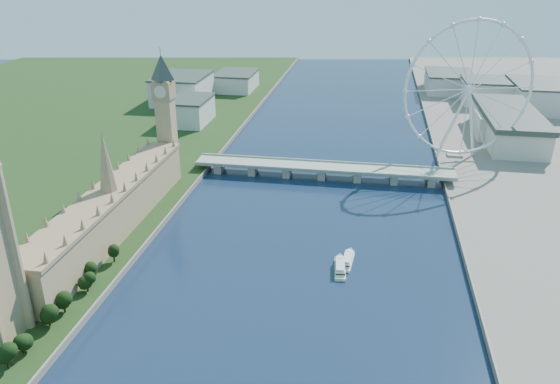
# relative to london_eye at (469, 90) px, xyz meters

# --- Properties ---
(tree_row) EXTENTS (7.73, 167.73, 19.61)m
(tree_row) POSITION_rel_london_eye_xyz_m (-232.98, -305.08, -58.58)
(tree_row) COLOR black
(tree_row) RESTS_ON ground
(parliament_range) EXTENTS (24.00, 200.00, 70.00)m
(parliament_range) POSITION_rel_london_eye_xyz_m (-247.98, -185.08, -49.04)
(parliament_range) COLOR tan
(parliament_range) RESTS_ON ground
(big_ben) EXTENTS (20.02, 20.02, 110.00)m
(big_ben) POSITION_rel_london_eye_xyz_m (-247.98, -77.08, -0.95)
(big_ben) COLOR tan
(big_ben) RESTS_ON ground
(westminster_bridge) EXTENTS (220.00, 22.00, 9.50)m
(westminster_bridge) POSITION_rel_london_eye_xyz_m (-119.98, -55.08, -60.89)
(westminster_bridge) COLOR gray
(westminster_bridge) RESTS_ON ground
(london_eye) EXTENTS (113.60, 39.12, 124.30)m
(london_eye) POSITION_rel_london_eye_xyz_m (0.00, 0.00, 0.00)
(london_eye) COLOR silver
(london_eye) RESTS_ON ground
(county_hall) EXTENTS (54.00, 144.00, 35.00)m
(county_hall) POSITION_rel_london_eye_xyz_m (55.02, 74.92, -67.52)
(county_hall) COLOR beige
(county_hall) RESTS_ON ground
(city_skyline) EXTENTS (505.00, 280.00, 32.00)m
(city_skyline) POSITION_rel_london_eye_xyz_m (-80.75, 205.00, -50.56)
(city_skyline) COLOR beige
(city_skyline) RESTS_ON ground
(tour_boat_near) EXTENTS (9.01, 27.13, 5.86)m
(tour_boat_near) POSITION_rel_london_eye_xyz_m (-94.49, -205.30, -67.52)
(tour_boat_near) COLOR beige
(tour_boat_near) RESTS_ON ground
(tour_boat_far) EXTENTS (8.56, 25.85, 5.57)m
(tour_boat_far) POSITION_rel_london_eye_xyz_m (-90.65, -195.63, -67.52)
(tour_boat_far) COLOR white
(tour_boat_far) RESTS_ON ground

